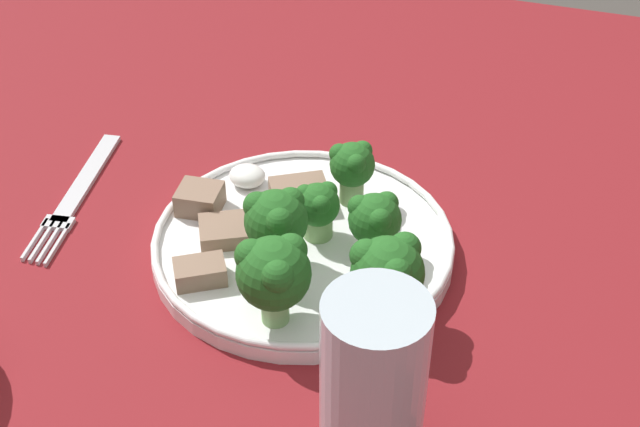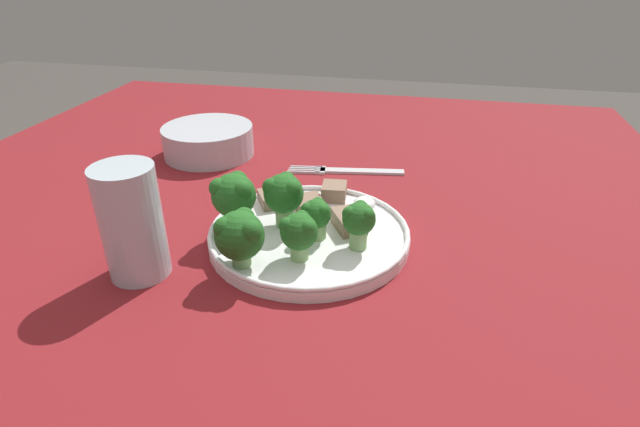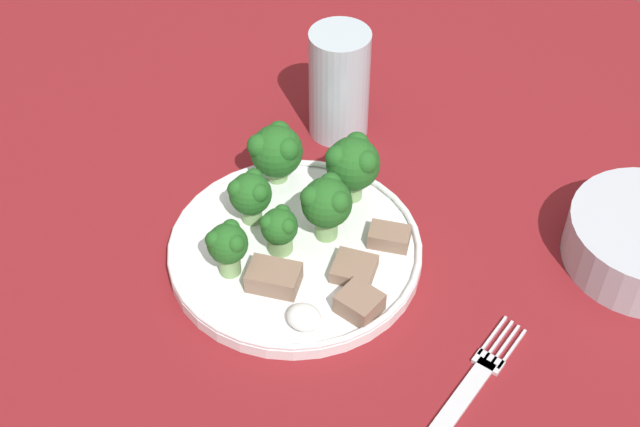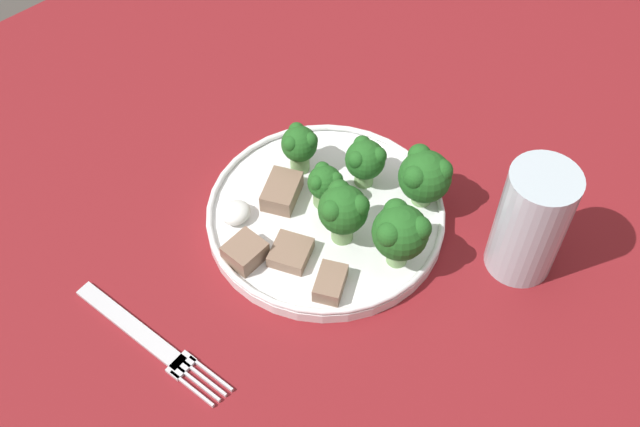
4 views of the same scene
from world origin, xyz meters
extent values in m
cube|color=maroon|center=(0.00, 0.00, 0.75)|extent=(1.39, 1.10, 0.03)
cylinder|color=brown|center=(-0.64, 0.49, 0.37)|extent=(0.06, 0.06, 0.73)
cylinder|color=white|center=(0.05, -0.05, 0.77)|extent=(0.23, 0.23, 0.01)
torus|color=white|center=(0.05, -0.05, 0.78)|extent=(0.23, 0.23, 0.01)
cube|color=silver|center=(0.26, -0.09, 0.77)|extent=(0.03, 0.13, 0.00)
cube|color=silver|center=(0.25, -0.02, 0.77)|extent=(0.03, 0.02, 0.00)
cube|color=silver|center=(0.25, 0.00, 0.77)|extent=(0.01, 0.05, 0.00)
cube|color=silver|center=(0.25, 0.00, 0.77)|extent=(0.01, 0.05, 0.00)
cube|color=silver|center=(0.24, 0.00, 0.77)|extent=(0.01, 0.05, 0.00)
cube|color=silver|center=(0.23, 0.00, 0.77)|extent=(0.01, 0.05, 0.00)
cylinder|color=#B2C1CC|center=(-0.05, 0.11, 0.82)|extent=(0.06, 0.06, 0.12)
cylinder|color=silver|center=(-0.05, 0.11, 0.80)|extent=(0.05, 0.05, 0.07)
cylinder|color=#7FA866|center=(0.06, -0.02, 0.79)|extent=(0.02, 0.02, 0.03)
sphere|color=#215B1E|center=(0.06, -0.02, 0.82)|extent=(0.05, 0.05, 0.05)
sphere|color=#215B1E|center=(0.07, -0.02, 0.83)|extent=(0.02, 0.02, 0.02)
sphere|color=#215B1E|center=(0.05, -0.01, 0.83)|extent=(0.02, 0.02, 0.02)
sphere|color=#215B1E|center=(0.05, -0.03, 0.83)|extent=(0.02, 0.02, 0.02)
cylinder|color=#7FA866|center=(-0.01, -0.06, 0.79)|extent=(0.02, 0.02, 0.02)
sphere|color=#215B1E|center=(-0.01, -0.06, 0.81)|extent=(0.04, 0.04, 0.04)
sphere|color=#215B1E|center=(0.01, -0.06, 0.82)|extent=(0.02, 0.02, 0.02)
sphere|color=#215B1E|center=(-0.01, -0.05, 0.82)|extent=(0.02, 0.02, 0.02)
sphere|color=#215B1E|center=(-0.01, -0.07, 0.82)|extent=(0.02, 0.02, 0.02)
cylinder|color=#7FA866|center=(0.03, -0.11, 0.79)|extent=(0.02, 0.02, 0.02)
sphere|color=#215B1E|center=(0.03, -0.11, 0.81)|extent=(0.04, 0.04, 0.04)
sphere|color=#215B1E|center=(0.04, -0.11, 0.82)|extent=(0.02, 0.02, 0.02)
sphere|color=#215B1E|center=(0.02, -0.10, 0.82)|extent=(0.02, 0.02, 0.02)
sphere|color=#215B1E|center=(0.02, -0.12, 0.82)|extent=(0.02, 0.02, 0.02)
cylinder|color=#7FA866|center=(-0.03, 0.00, 0.79)|extent=(0.02, 0.02, 0.02)
sphere|color=#215B1E|center=(-0.03, 0.00, 0.81)|extent=(0.05, 0.05, 0.05)
sphere|color=#215B1E|center=(-0.01, 0.00, 0.82)|extent=(0.02, 0.02, 0.02)
sphere|color=#215B1E|center=(-0.04, 0.01, 0.82)|extent=(0.02, 0.02, 0.02)
sphere|color=#215B1E|center=(-0.04, -0.02, 0.82)|extent=(0.02, 0.02, 0.02)
cylinder|color=#7FA866|center=(0.04, -0.06, 0.79)|extent=(0.02, 0.02, 0.02)
sphere|color=#215B1E|center=(0.04, -0.06, 0.81)|extent=(0.03, 0.03, 0.03)
sphere|color=#215B1E|center=(0.05, -0.06, 0.81)|extent=(0.02, 0.02, 0.02)
sphere|color=#215B1E|center=(0.04, -0.05, 0.81)|extent=(0.02, 0.02, 0.02)
sphere|color=#215B1E|center=(0.04, -0.07, 0.81)|extent=(0.02, 0.02, 0.02)
cylinder|color=#7FA866|center=(0.04, 0.03, 0.79)|extent=(0.02, 0.02, 0.02)
sphere|color=#215B1E|center=(0.04, 0.03, 0.82)|extent=(0.05, 0.05, 0.05)
sphere|color=#215B1E|center=(0.06, 0.03, 0.83)|extent=(0.02, 0.02, 0.02)
sphere|color=#215B1E|center=(0.03, 0.05, 0.83)|extent=(0.02, 0.02, 0.02)
sphere|color=#215B1E|center=(0.03, 0.02, 0.83)|extent=(0.02, 0.02, 0.02)
cube|color=#846651|center=(0.11, -0.04, 0.78)|extent=(0.05, 0.05, 0.01)
cube|color=#846651|center=(0.07, -0.10, 0.79)|extent=(0.05, 0.05, 0.02)
cube|color=#846651|center=(0.14, -0.06, 0.79)|extent=(0.04, 0.03, 0.02)
cube|color=#846651|center=(0.11, 0.01, 0.78)|extent=(0.04, 0.04, 0.02)
ellipsoid|color=white|center=(0.12, -0.11, 0.78)|extent=(0.03, 0.03, 0.02)
camera|label=1|loc=(-0.12, 0.44, 1.22)|focal=50.00mm
camera|label=2|loc=(-0.43, -0.17, 1.07)|focal=28.00mm
camera|label=3|loc=(0.45, -0.42, 1.37)|focal=50.00mm
camera|label=4|loc=(0.36, 0.27, 1.35)|focal=42.00mm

